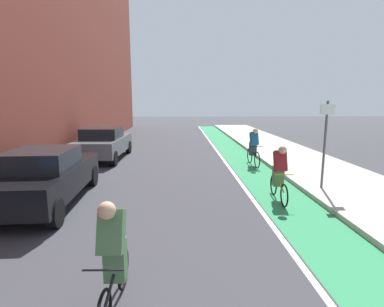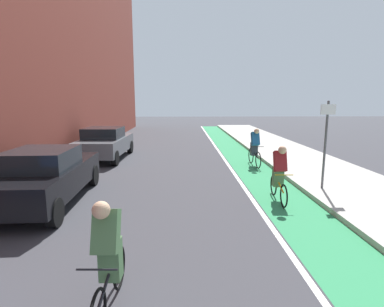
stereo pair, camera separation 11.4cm
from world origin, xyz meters
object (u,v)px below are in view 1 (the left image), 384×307
(street_sign_post, at_px, (325,137))
(cyclist_mid, at_px, (279,173))
(parked_sedan_black, at_px, (46,176))
(parked_sedan_gray, at_px, (104,143))
(cyclist_trailing, at_px, (254,147))
(cyclist_lead, at_px, (113,255))

(street_sign_post, bearing_deg, cyclist_mid, -155.57)
(parked_sedan_black, xyz_separation_m, parked_sedan_gray, (-0.00, 6.32, 0.00))
(parked_sedan_gray, relative_size, cyclist_mid, 2.59)
(cyclist_mid, bearing_deg, cyclist_trailing, 84.95)
(cyclist_lead, relative_size, cyclist_trailing, 0.97)
(cyclist_trailing, height_order, street_sign_post, street_sign_post)
(parked_sedan_black, xyz_separation_m, cyclist_trailing, (6.80, 4.60, 0.03))
(parked_sedan_black, distance_m, parked_sedan_gray, 6.32)
(parked_sedan_black, relative_size, parked_sedan_gray, 1.05)
(cyclist_lead, bearing_deg, parked_sedan_black, 122.20)
(cyclist_lead, relative_size, street_sign_post, 0.64)
(parked_sedan_gray, bearing_deg, cyclist_lead, -75.56)
(parked_sedan_black, bearing_deg, street_sign_post, 5.25)
(cyclist_lead, height_order, street_sign_post, street_sign_post)
(cyclist_mid, xyz_separation_m, street_sign_post, (1.59, 0.72, 0.91))
(parked_sedan_black, xyz_separation_m, cyclist_lead, (2.75, -4.36, 0.02))
(parked_sedan_gray, bearing_deg, cyclist_mid, -44.58)
(parked_sedan_gray, height_order, cyclist_trailing, cyclist_trailing)
(parked_sedan_gray, xyz_separation_m, street_sign_post, (7.99, -5.58, 0.93))
(parked_sedan_black, relative_size, street_sign_post, 1.71)
(cyclist_mid, distance_m, cyclist_trailing, 4.60)
(parked_sedan_black, xyz_separation_m, street_sign_post, (7.98, 0.73, 0.93))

